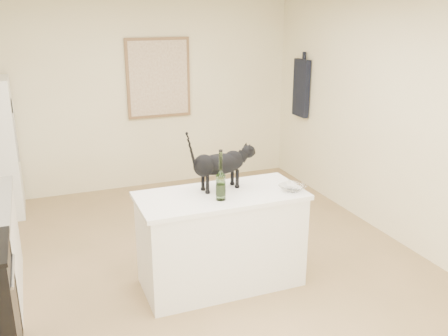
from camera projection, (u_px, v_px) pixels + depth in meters
floor at (204, 274)px, 4.82m from camera, size 5.50×5.50×0.00m
wall_back at (138, 97)px, 6.85m from camera, size 4.50×0.00×4.50m
wall_front at (426, 316)px, 1.98m from camera, size 4.50×0.00×4.50m
wall_right at (404, 125)px, 5.20m from camera, size 0.00×5.50×5.50m
island_base at (221, 241)px, 4.54m from camera, size 1.44×0.67×0.86m
island_top at (221, 196)px, 4.40m from camera, size 1.50×0.70×0.04m
artwork_frame at (159, 78)px, 6.85m from camera, size 0.90×0.03×1.10m
artwork_canvas at (159, 78)px, 6.83m from camera, size 0.82×0.00×1.02m
hanging_garment at (301, 88)px, 6.96m from camera, size 0.08×0.34×0.80m
black_cat at (219, 167)px, 4.44m from camera, size 0.63×0.26×0.43m
wine_bottle at (221, 178)px, 4.20m from camera, size 0.11×0.11×0.39m
glass_bowl at (292, 188)px, 4.46m from camera, size 0.30×0.30×0.06m
fridge_paper at (12, 106)px, 5.89m from camera, size 0.03×0.15×0.19m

